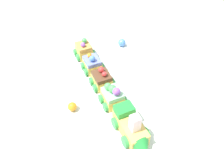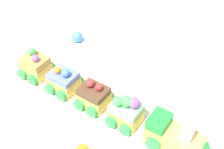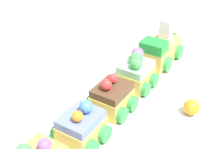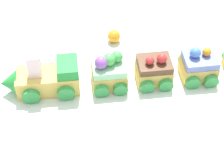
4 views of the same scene
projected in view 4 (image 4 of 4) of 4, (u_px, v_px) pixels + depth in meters
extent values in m
plane|color=gray|center=(133.00, 85.00, 0.66)|extent=(10.00, 10.00, 0.00)
cube|color=silver|center=(133.00, 83.00, 0.65)|extent=(0.67, 0.35, 0.01)
cube|color=#E0BC56|center=(48.00, 81.00, 0.62)|extent=(0.11, 0.07, 0.04)
cube|color=green|center=(67.00, 67.00, 0.60)|extent=(0.04, 0.05, 0.02)
cone|color=green|center=(9.00, 83.00, 0.61)|extent=(0.04, 0.05, 0.04)
cube|color=white|center=(35.00, 69.00, 0.60)|extent=(0.03, 0.03, 0.02)
cube|color=white|center=(33.00, 60.00, 0.58)|extent=(0.03, 0.03, 0.02)
cylinder|color=green|center=(32.00, 72.00, 0.64)|extent=(0.03, 0.01, 0.03)
cylinder|color=green|center=(31.00, 97.00, 0.60)|extent=(0.03, 0.01, 0.03)
cylinder|color=green|center=(65.00, 69.00, 0.65)|extent=(0.03, 0.01, 0.03)
cylinder|color=green|center=(66.00, 93.00, 0.61)|extent=(0.03, 0.01, 0.03)
cube|color=#E0BC56|center=(109.00, 77.00, 0.63)|extent=(0.07, 0.06, 0.03)
cube|color=#93DBA3|center=(109.00, 67.00, 0.62)|extent=(0.06, 0.06, 0.01)
sphere|color=#4CBC56|center=(117.00, 57.00, 0.61)|extent=(0.02, 0.02, 0.02)
sphere|color=#4CBC56|center=(109.00, 60.00, 0.60)|extent=(0.03, 0.03, 0.02)
sphere|color=#9956C6|center=(101.00, 62.00, 0.60)|extent=(0.03, 0.03, 0.02)
cylinder|color=green|center=(98.00, 67.00, 0.65)|extent=(0.03, 0.01, 0.02)
cylinder|color=green|center=(102.00, 91.00, 0.61)|extent=(0.03, 0.01, 0.02)
cylinder|color=green|center=(116.00, 66.00, 0.65)|extent=(0.03, 0.01, 0.02)
cylinder|color=green|center=(121.00, 89.00, 0.62)|extent=(0.03, 0.01, 0.02)
cube|color=#E0BC56|center=(154.00, 73.00, 0.64)|extent=(0.07, 0.06, 0.03)
cube|color=brown|center=(155.00, 64.00, 0.62)|extent=(0.06, 0.06, 0.01)
sphere|color=red|center=(162.00, 58.00, 0.61)|extent=(0.02, 0.02, 0.02)
sphere|color=red|center=(150.00, 61.00, 0.61)|extent=(0.02, 0.02, 0.01)
cylinder|color=green|center=(141.00, 64.00, 0.66)|extent=(0.03, 0.01, 0.02)
cylinder|color=green|center=(147.00, 87.00, 0.62)|extent=(0.03, 0.01, 0.02)
cylinder|color=green|center=(159.00, 62.00, 0.66)|extent=(0.03, 0.01, 0.02)
cylinder|color=green|center=(166.00, 85.00, 0.62)|extent=(0.03, 0.01, 0.02)
cube|color=#E0BC56|center=(198.00, 69.00, 0.64)|extent=(0.07, 0.06, 0.03)
cube|color=#6B7AC6|center=(200.00, 60.00, 0.63)|extent=(0.06, 0.06, 0.01)
sphere|color=orange|center=(207.00, 52.00, 0.62)|extent=(0.02, 0.02, 0.01)
sphere|color=#4C84E0|center=(195.00, 52.00, 0.62)|extent=(0.02, 0.02, 0.02)
cylinder|color=green|center=(185.00, 60.00, 0.67)|extent=(0.03, 0.01, 0.02)
cylinder|color=green|center=(193.00, 83.00, 0.63)|extent=(0.03, 0.01, 0.02)
cylinder|color=green|center=(202.00, 58.00, 0.67)|extent=(0.03, 0.01, 0.02)
cylinder|color=green|center=(211.00, 81.00, 0.63)|extent=(0.03, 0.01, 0.02)
sphere|color=orange|center=(114.00, 36.00, 0.71)|extent=(0.02, 0.02, 0.02)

